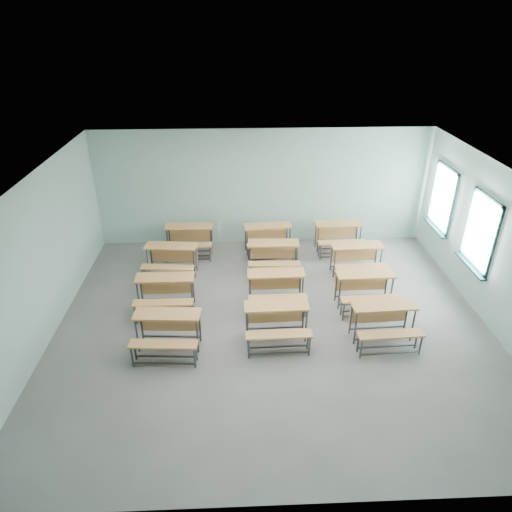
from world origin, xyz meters
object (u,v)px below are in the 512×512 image
Objects in this scene: desk_unit_r1c2 at (366,286)px; desk_unit_r3c2 at (339,233)px; desk_unit_r2c1 at (274,254)px; desk_unit_r3c1 at (268,236)px; desk_unit_r2c0 at (171,257)px; desk_unit_r1c0 at (165,290)px; desk_unit_r2c2 at (358,256)px; desk_unit_r0c1 at (277,319)px; desk_unit_r1c1 at (276,285)px; desk_unit_r3c0 at (189,236)px; desk_unit_r0c0 at (167,328)px; desk_unit_r0c2 at (384,319)px.

desk_unit_r1c2 is 1.00× the size of desk_unit_r3c2.
desk_unit_r2c1 is at bearing 138.38° from desk_unit_r1c2.
desk_unit_r3c1 and desk_unit_r3c2 have the same top height.
desk_unit_r2c0 and desk_unit_r2c1 have the same top height.
desk_unit_r2c1 is (2.47, 1.56, 0.00)m from desk_unit_r1c0.
desk_unit_r2c0 is at bearing 175.65° from desk_unit_r2c2.
desk_unit_r0c1 is 4.31m from desk_unit_r3c2.
desk_unit_r1c1 is 0.99× the size of desk_unit_r1c2.
desk_unit_r2c0 and desk_unit_r3c0 have the same top height.
desk_unit_r2c1 is (-1.89, 1.60, 0.00)m from desk_unit_r1c2.
desk_unit_r3c1 is 1.05× the size of desk_unit_r3c2.
desk_unit_r0c0 is 0.98× the size of desk_unit_r2c0.
desk_unit_r0c2 is 4.34m from desk_unit_r3c1.
desk_unit_r2c1 is at bearing 87.16° from desk_unit_r1c1.
desk_unit_r0c0 is at bearing -163.79° from desk_unit_r1c2.
desk_unit_r1c0 and desk_unit_r2c1 have the same top height.
desk_unit_r3c2 is (4.33, 2.65, 0.00)m from desk_unit_r1c0.
desk_unit_r3c0 is at bearing 154.95° from desk_unit_r2c1.
desk_unit_r0c0 is 1.03× the size of desk_unit_r3c2.
desk_unit_r1c2 is 4.89m from desk_unit_r3c0.
desk_unit_r3c0 is (-4.14, 3.91, 0.00)m from desk_unit_r0c2.
desk_unit_r3c2 is (4.39, 1.15, 0.00)m from desk_unit_r2c0.
desk_unit_r0c2 is (2.10, -0.08, 0.00)m from desk_unit_r0c1.
desk_unit_r1c1 is at bearing -127.80° from desk_unit_r3c2.
desk_unit_r0c1 is 2.11m from desk_unit_r0c2.
desk_unit_r3c0 is at bearing 172.06° from desk_unit_r3c1.
desk_unit_r3c1 is at bearing 87.29° from desk_unit_r0c1.
desk_unit_r2c2 is 1.01× the size of desk_unit_r3c2.
desk_unit_r0c0 and desk_unit_r1c1 have the same top height.
desk_unit_r0c2 and desk_unit_r2c0 have the same top height.
desk_unit_r3c1 is at bearing -179.58° from desk_unit_r3c2.
desk_unit_r0c1 is 3.76m from desk_unit_r3c1.
desk_unit_r1c0 is (-0.22, 1.36, 0.00)m from desk_unit_r0c0.
desk_unit_r0c0 is 2.12m from desk_unit_r0c1.
desk_unit_r0c0 is 1.38m from desk_unit_r1c0.
desk_unit_r2c0 is at bearing 159.39° from desk_unit_r1c2.
desk_unit_r3c1 is (2.41, 2.60, 0.00)m from desk_unit_r1c0.
desk_unit_r1c1 and desk_unit_r2c0 have the same top height.
desk_unit_r3c2 is (2.01, 3.81, 0.00)m from desk_unit_r0c1.
desk_unit_r1c1 is 0.98× the size of desk_unit_r2c2.
desk_unit_r3c1 is (2.47, 1.10, 0.00)m from desk_unit_r2c0.
desk_unit_r0c2 is at bearing -88.44° from desk_unit_r1c2.
desk_unit_r0c0 and desk_unit_r3c2 have the same top height.
desk_unit_r3c0 is 1.00× the size of desk_unit_r3c2.
desk_unit_r2c0 is 1.21m from desk_unit_r3c0.
desk_unit_r0c0 and desk_unit_r1c0 have the same top height.
desk_unit_r0c2 is at bearing -89.63° from desk_unit_r3c2.
desk_unit_r0c2 and desk_unit_r2c2 have the same top height.
desk_unit_r0c2 and desk_unit_r2c1 have the same top height.
desk_unit_r0c0 is at bearing -125.92° from desk_unit_r2c1.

